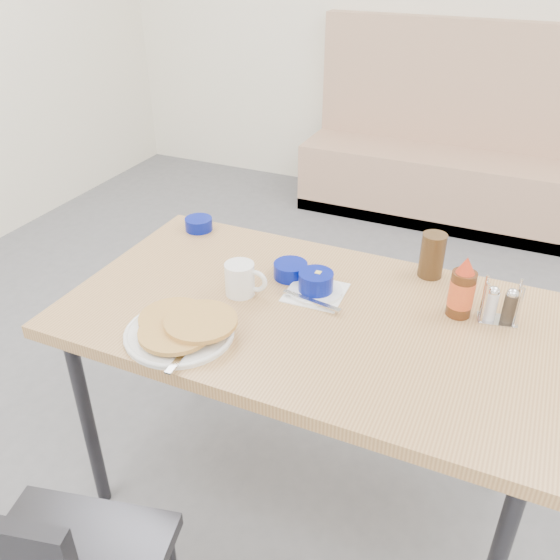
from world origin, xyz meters
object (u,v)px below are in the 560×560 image
at_px(coffee_mug, 241,279).
at_px(butter_bowl, 290,270).
at_px(booth_bench, 451,165).
at_px(dining_table, 309,328).
at_px(amber_tumbler, 432,255).
at_px(pancake_plate, 182,328).
at_px(condiment_caddy, 500,307).
at_px(grits_setting, 316,285).
at_px(creamer_bowl, 199,224).
at_px(syrup_bottle, 462,290).

relative_size(coffee_mug, butter_bowl, 1.22).
height_order(booth_bench, dining_table, booth_bench).
bearing_deg(amber_tumbler, dining_table, -128.53).
bearing_deg(pancake_plate, booth_bench, 84.42).
height_order(booth_bench, condiment_caddy, booth_bench).
height_order(dining_table, pancake_plate, pancake_plate).
xyz_separation_m(pancake_plate, grits_setting, (0.25, 0.34, 0.01)).
relative_size(coffee_mug, grits_setting, 0.66).
distance_m(booth_bench, amber_tumbler, 2.26).
xyz_separation_m(creamer_bowl, butter_bowl, (0.44, -0.17, 0.00)).
height_order(pancake_plate, syrup_bottle, syrup_bottle).
bearing_deg(condiment_caddy, dining_table, -171.55).
relative_size(dining_table, condiment_caddy, 10.98).
bearing_deg(syrup_bottle, grits_setting, -171.30).
distance_m(butter_bowl, syrup_bottle, 0.52).
distance_m(pancake_plate, amber_tumbler, 0.80).
distance_m(dining_table, amber_tumbler, 0.45).
bearing_deg(grits_setting, syrup_bottle, 8.70).
bearing_deg(grits_setting, pancake_plate, -126.38).
relative_size(booth_bench, butter_bowl, 17.82).
height_order(grits_setting, creamer_bowl, grits_setting).
bearing_deg(creamer_bowl, dining_table, -29.83).
relative_size(booth_bench, amber_tumbler, 13.23).
bearing_deg(condiment_caddy, grits_setting, 178.04).
distance_m(butter_bowl, condiment_caddy, 0.62).
relative_size(dining_table, syrup_bottle, 7.58).
relative_size(booth_bench, syrup_bottle, 10.29).
xyz_separation_m(booth_bench, creamer_bowl, (-0.56, -2.21, 0.43)).
relative_size(amber_tumbler, syrup_bottle, 0.78).
distance_m(pancake_plate, creamer_bowl, 0.64).
height_order(dining_table, condiment_caddy, condiment_caddy).
bearing_deg(creamer_bowl, booth_bench, 75.74).
bearing_deg(butter_bowl, condiment_caddy, 1.64).
distance_m(condiment_caddy, syrup_bottle, 0.11).
height_order(booth_bench, coffee_mug, booth_bench).
bearing_deg(dining_table, amber_tumbler, 51.47).
distance_m(creamer_bowl, amber_tumbler, 0.83).
bearing_deg(condiment_caddy, pancake_plate, -161.74).
bearing_deg(booth_bench, grits_setting, -90.45).
relative_size(pancake_plate, condiment_caddy, 2.46).
xyz_separation_m(coffee_mug, butter_bowl, (0.09, 0.15, -0.03)).
relative_size(grits_setting, creamer_bowl, 1.99).
xyz_separation_m(booth_bench, syrup_bottle, (0.39, -2.38, 0.49)).
relative_size(pancake_plate, coffee_mug, 2.41).
bearing_deg(amber_tumbler, coffee_mug, -145.41).
relative_size(booth_bench, condiment_caddy, 14.90).
bearing_deg(syrup_bottle, dining_table, -158.27).
bearing_deg(amber_tumbler, creamer_bowl, -178.78).
height_order(butter_bowl, amber_tumbler, amber_tumbler).
height_order(creamer_bowl, amber_tumbler, amber_tumbler).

